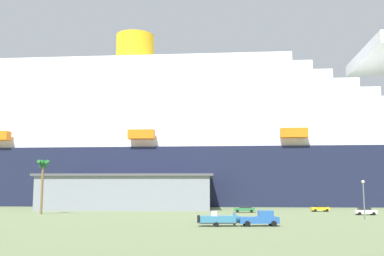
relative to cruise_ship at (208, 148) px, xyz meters
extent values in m
plane|color=#66754C|center=(5.49, -36.50, -19.27)|extent=(600.00, 600.00, 0.00)
cube|color=#191E38|center=(3.57, 0.09, -10.13)|extent=(198.49, 42.03, 18.27)
cube|color=white|center=(3.57, 0.09, 0.53)|extent=(174.70, 38.49, 3.06)
cube|color=white|center=(-0.39, 0.01, 3.59)|extent=(167.40, 37.43, 3.06)
cube|color=white|center=(-4.34, -0.08, 6.65)|extent=(161.99, 36.41, 3.06)
cube|color=white|center=(-8.29, -0.16, 9.71)|extent=(153.41, 35.32, 3.06)
cube|color=white|center=(-12.25, -0.25, 12.77)|extent=(145.71, 34.74, 3.06)
cube|color=white|center=(-16.20, -0.33, 15.83)|extent=(140.94, 33.70, 3.06)
cube|color=white|center=(-20.15, -0.42, 18.89)|extent=(136.66, 32.83, 3.06)
cube|color=white|center=(-24.11, -0.50, 21.95)|extent=(128.65, 32.12, 3.06)
cube|color=white|center=(-28.06, -0.59, 25.00)|extent=(124.37, 31.55, 3.06)
cube|color=white|center=(-32.01, -0.68, 28.06)|extent=(119.79, 30.77, 3.06)
cylinder|color=yellow|center=(-26.08, -0.55, 35.31)|extent=(13.88, 13.88, 11.42)
cube|color=orange|center=(-19.07, -20.04, 2.67)|extent=(8.07, 3.37, 2.80)
cube|color=orange|center=(27.05, -19.04, 2.67)|extent=(8.07, 3.37, 2.80)
cube|color=gray|center=(-18.90, -33.61, -15.04)|extent=(44.92, 30.76, 8.47)
cube|color=#4C4C51|center=(-18.90, -33.61, -10.50)|extent=(46.72, 31.99, 0.60)
cube|color=#2659A5|center=(13.41, -89.73, -18.42)|extent=(5.83, 2.79, 0.90)
cube|color=#2659A5|center=(14.40, -89.59, -17.52)|extent=(2.26, 2.11, 0.90)
cube|color=#26333F|center=(15.07, -89.49, -17.61)|extent=(0.34, 1.68, 0.63)
cylinder|color=black|center=(15.20, -88.46, -18.87)|extent=(0.83, 0.39, 0.80)
cylinder|color=black|center=(15.49, -90.44, -18.87)|extent=(0.83, 0.39, 0.80)
cylinder|color=black|center=(11.49, -89.00, -18.87)|extent=(0.83, 0.39, 0.80)
cylinder|color=black|center=(11.78, -90.98, -18.87)|extent=(0.83, 0.39, 0.80)
cube|color=#595960|center=(7.57, -90.59, -18.80)|extent=(5.74, 2.68, 0.16)
cube|color=#595960|center=(10.79, -90.11, -18.80)|extent=(1.80, 0.38, 0.10)
cylinder|color=black|center=(7.17, -89.58, -18.95)|extent=(0.67, 0.31, 0.64)
cylinder|color=black|center=(7.47, -91.67, -18.95)|extent=(0.67, 0.31, 0.64)
cube|color=teal|center=(7.57, -90.59, -18.27)|extent=(5.27, 2.81, 0.90)
cone|color=teal|center=(10.45, -90.17, -18.27)|extent=(1.46, 2.05, 1.90)
cube|color=silver|center=(7.07, -90.66, -17.47)|extent=(0.94, 1.11, 0.70)
cube|color=black|center=(4.89, -90.98, -18.27)|extent=(0.43, 0.55, 1.10)
cylinder|color=brown|center=(-31.16, -62.42, -14.09)|extent=(0.51, 0.51, 10.37)
cone|color=#195923|center=(-30.76, -62.43, -8.80)|extent=(0.76, 2.64, 2.18)
cone|color=#195923|center=(-30.98, -62.06, -8.80)|extent=(2.60, 1.79, 2.27)
cone|color=#195923|center=(-31.42, -62.11, -8.80)|extent=(2.42, 2.16, 2.28)
cone|color=#195923|center=(-31.56, -62.40, -8.80)|extent=(0.84, 2.78, 1.89)
cone|color=#195923|center=(-31.40, -62.74, -8.80)|extent=(2.64, 2.20, 1.84)
cone|color=#195923|center=(-30.90, -62.72, -8.80)|extent=(2.51, 2.33, 1.96)
sphere|color=#195923|center=(-31.16, -62.42, -8.90)|extent=(1.10, 1.10, 1.10)
cylinder|color=slate|center=(32.40, -73.04, -16.13)|extent=(0.20, 0.20, 6.28)
sphere|color=#F9F2CC|center=(32.40, -73.04, -12.74)|extent=(0.56, 0.56, 0.56)
cube|color=yellow|center=(29.56, -44.59, -18.59)|extent=(4.46, 2.41, 0.70)
cube|color=#1E232D|center=(29.77, -44.56, -17.97)|extent=(2.59, 1.95, 0.55)
cylinder|color=black|center=(28.32, -45.68, -18.94)|extent=(0.69, 0.32, 0.66)
cylinder|color=black|center=(28.04, -43.93, -18.94)|extent=(0.69, 0.32, 0.66)
cylinder|color=black|center=(31.08, -45.25, -18.94)|extent=(0.69, 0.32, 0.66)
cylinder|color=black|center=(30.81, -43.50, -18.94)|extent=(0.69, 0.32, 0.66)
cube|color=#2D723F|center=(11.75, -50.57, -18.59)|extent=(4.82, 1.94, 0.70)
cube|color=#1E232D|center=(11.99, -50.57, -17.97)|extent=(2.71, 1.73, 0.55)
cylinder|color=black|center=(10.18, -51.53, -18.94)|extent=(0.66, 0.23, 0.66)
cylinder|color=black|center=(10.16, -49.66, -18.94)|extent=(0.66, 0.23, 0.66)
cylinder|color=black|center=(13.35, -51.49, -18.94)|extent=(0.66, 0.23, 0.66)
cylinder|color=black|center=(13.32, -49.61, -18.94)|extent=(0.66, 0.23, 0.66)
cube|color=white|center=(36.33, -58.46, -18.59)|extent=(4.26, 1.93, 0.70)
cube|color=#1E232D|center=(36.11, -58.46, -17.97)|extent=(2.40, 1.72, 0.55)
cylinder|color=black|center=(37.71, -57.51, -18.94)|extent=(0.66, 0.23, 0.66)
cylinder|color=black|center=(37.74, -59.38, -18.94)|extent=(0.66, 0.23, 0.66)
cylinder|color=black|center=(34.91, -57.54, -18.94)|extent=(0.66, 0.23, 0.66)
cylinder|color=black|center=(34.94, -59.42, -18.94)|extent=(0.66, 0.23, 0.66)
camera|label=1|loc=(10.80, -156.65, -14.12)|focal=42.75mm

